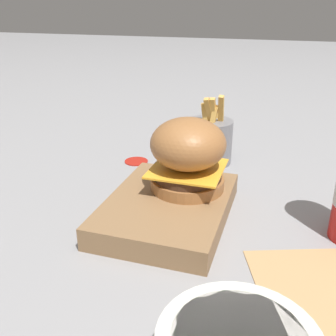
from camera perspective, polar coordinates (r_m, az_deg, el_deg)
ground_plane at (r=0.60m, az=3.43°, el=-8.06°), size 6.00×6.00×0.00m
serving_board at (r=0.61m, az=0.00°, el=-5.84°), size 0.24×0.18×0.03m
burger at (r=0.61m, az=2.90°, el=2.03°), size 0.12×0.12×0.11m
fries_basket at (r=0.81m, az=6.07°, el=4.03°), size 0.09×0.09×0.14m
ketchup_puddle at (r=0.82m, az=-4.63°, el=1.04°), size 0.05×0.05×0.00m
parchment_square at (r=0.51m, az=21.86°, el=-16.00°), size 0.20×0.20×0.00m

